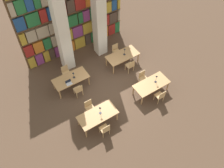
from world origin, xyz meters
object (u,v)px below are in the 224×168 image
object	(u,v)px
pillar_center	(99,11)
chair_1	(89,107)
chair_7	(116,50)
chair_4	(78,90)
desk_lamp_2	(73,74)
desk_lamp_1	(156,78)
reading_table_2	(71,79)
reading_table_0	(98,116)
reading_table_3	(122,56)
pillar_left	(61,26)
laptop	(69,83)
chair_3	(143,78)
desk_lamp_0	(100,109)
chair_0	(105,129)
chair_5	(66,72)
desk_lamp_3	(125,51)
chair_6	(130,65)
reading_table_1	(151,85)
chair_2	(160,96)

from	to	relation	value
pillar_center	chair_1	xyz separation A→B (m)	(-2.85, -3.61, -2.52)
chair_7	chair_4	bearing A→B (deg)	23.11
chair_4	desk_lamp_2	world-z (taller)	desk_lamp_2
desk_lamp_1	reading_table_2	bearing A→B (deg)	144.01
reading_table_0	reading_table_2	size ratio (longest dim) A/B	1.00
chair_1	chair_4	distance (m)	1.28
pillar_center	reading_table_3	size ratio (longest dim) A/B	3.09
pillar_center	reading_table_3	world-z (taller)	pillar_center
pillar_left	laptop	xyz separation A→B (m)	(-0.81, -1.85, -2.23)
desk_lamp_1	chair_7	size ratio (longest dim) A/B	0.56
chair_3	laptop	size ratio (longest dim) A/B	2.78
chair_1	desk_lamp_2	size ratio (longest dim) A/B	2.16
chair_3	chair_1	bearing A→B (deg)	1.45
reading_table_0	reading_table_2	distance (m)	2.79
desk_lamp_0	reading_table_3	world-z (taller)	desk_lamp_0
pillar_center	chair_0	world-z (taller)	pillar_center
reading_table_2	chair_5	world-z (taller)	chair_5
pillar_center	chair_1	size ratio (longest dim) A/B	6.74
chair_0	chair_3	bearing A→B (deg)	24.59
chair_0	desk_lamp_3	size ratio (longest dim) A/B	1.91
reading_table_3	desk_lamp_3	distance (m)	0.41
chair_0	desk_lamp_0	xyz separation A→B (m)	(0.21, 0.76, 0.58)
laptop	desk_lamp_0	bearing A→B (deg)	-79.96
chair_3	desk_lamp_2	world-z (taller)	desk_lamp_2
desk_lamp_1	chair_4	size ratio (longest dim) A/B	0.56
reading_table_0	desk_lamp_2	xyz separation A→B (m)	(0.14, 2.74, 0.35)
desk_lamp_2	chair_6	xyz separation A→B (m)	(3.25, -0.77, -0.52)
chair_5	reading_table_2	bearing A→B (deg)	86.23
reading_table_3	desk_lamp_3	bearing A→B (deg)	-9.40
chair_0	chair_1	bearing A→B (deg)	90.00
chair_1	desk_lamp_2	distance (m)	2.06
chair_1	desk_lamp_3	bearing A→B (deg)	-150.87
chair_3	desk_lamp_1	world-z (taller)	desk_lamp_1
reading_table_0	chair_7	world-z (taller)	chair_7
pillar_left	desk_lamp_0	world-z (taller)	pillar_left
reading_table_0	chair_5	distance (m)	3.54
chair_6	desk_lamp_1	bearing A→B (deg)	-81.05
chair_0	chair_3	size ratio (longest dim) A/B	1.00
desk_lamp_0	chair_7	xyz separation A→B (m)	(3.22, 3.47, -0.58)
reading_table_1	desk_lamp_2	xyz separation A→B (m)	(-3.27, 2.65, 0.35)
desk_lamp_0	chair_4	bearing A→B (deg)	94.40
chair_2	chair_4	size ratio (longest dim) A/B	1.00
chair_2	desk_lamp_0	bearing A→B (deg)	168.44
desk_lamp_0	chair_2	size ratio (longest dim) A/B	0.57
laptop	chair_7	bearing A→B (deg)	14.72
laptop	chair_7	distance (m)	3.80
chair_1	reading_table_2	world-z (taller)	chair_1
chair_5	desk_lamp_2	xyz separation A→B (m)	(0.13, -0.80, 0.52)
pillar_center	reading_table_2	size ratio (longest dim) A/B	3.09
reading_table_1	chair_0	bearing A→B (deg)	-166.33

